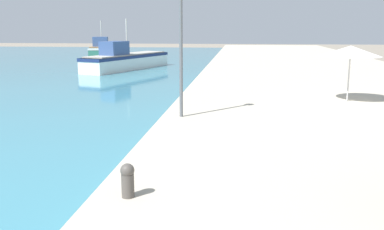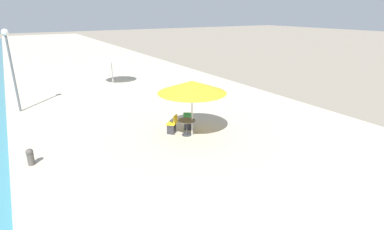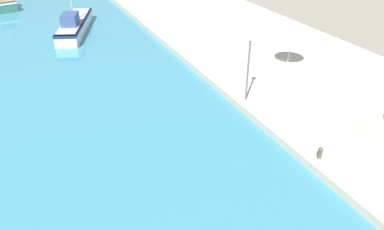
{
  "view_description": "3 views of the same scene",
  "coord_description": "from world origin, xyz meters",
  "px_view_note": "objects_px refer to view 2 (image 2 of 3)",
  "views": [
    {
      "loc": [
        2.78,
        4.53,
        3.67
      ],
      "look_at": [
        1.5,
        15.76,
        1.34
      ],
      "focal_mm": 40.0,
      "sensor_mm": 36.0,
      "label": 1
    },
    {
      "loc": [
        0.7,
        0.26,
        6.0
      ],
      "look_at": [
        7.31,
        11.16,
        1.54
      ],
      "focal_mm": 28.0,
      "sensor_mm": 36.0,
      "label": 2
    },
    {
      "loc": [
        -12.36,
        0.06,
        12.74
      ],
      "look_at": [
        -4.0,
        18.0,
        1.14
      ],
      "focal_mm": 35.0,
      "sensor_mm": 36.0,
      "label": 3
    }
  ],
  "objects_px": {
    "cafe_chair_right": "(172,127)",
    "mooring_bollard": "(30,156)",
    "cafe_umbrella_white": "(111,56)",
    "cafe_table": "(187,124)",
    "lamppost": "(10,57)",
    "cafe_umbrella_pink": "(192,87)",
    "cafe_chair_left": "(188,123)"
  },
  "relations": [
    {
      "from": "cafe_chair_right",
      "to": "mooring_bollard",
      "type": "height_order",
      "value": "cafe_chair_right"
    },
    {
      "from": "mooring_bollard",
      "to": "cafe_umbrella_white",
      "type": "bearing_deg",
      "value": 59.81
    },
    {
      "from": "cafe_umbrella_white",
      "to": "mooring_bollard",
      "type": "xyz_separation_m",
      "value": [
        -6.64,
        -11.41,
        -1.79
      ]
    },
    {
      "from": "mooring_bollard",
      "to": "cafe_chair_right",
      "type": "bearing_deg",
      "value": -0.33
    },
    {
      "from": "cafe_table",
      "to": "mooring_bollard",
      "type": "bearing_deg",
      "value": 174.87
    },
    {
      "from": "cafe_table",
      "to": "lamppost",
      "type": "xyz_separation_m",
      "value": [
        -6.41,
        7.97,
        2.56
      ]
    },
    {
      "from": "cafe_umbrella_pink",
      "to": "cafe_chair_right",
      "type": "bearing_deg",
      "value": 133.7
    },
    {
      "from": "cafe_umbrella_pink",
      "to": "cafe_chair_right",
      "type": "distance_m",
      "value": 2.21
    },
    {
      "from": "cafe_table",
      "to": "mooring_bollard",
      "type": "xyz_separation_m",
      "value": [
        -6.39,
        0.57,
        -0.18
      ]
    },
    {
      "from": "cafe_umbrella_pink",
      "to": "lamppost",
      "type": "height_order",
      "value": "lamppost"
    },
    {
      "from": "cafe_chair_left",
      "to": "lamppost",
      "type": "relative_size",
      "value": 0.2
    },
    {
      "from": "cafe_umbrella_pink",
      "to": "cafe_table",
      "type": "relative_size",
      "value": 3.81
    },
    {
      "from": "cafe_umbrella_white",
      "to": "lamppost",
      "type": "relative_size",
      "value": 0.56
    },
    {
      "from": "cafe_umbrella_white",
      "to": "mooring_bollard",
      "type": "distance_m",
      "value": 13.32
    },
    {
      "from": "cafe_umbrella_white",
      "to": "lamppost",
      "type": "distance_m",
      "value": 7.82
    },
    {
      "from": "cafe_umbrella_white",
      "to": "cafe_chair_right",
      "type": "bearing_deg",
      "value": -93.62
    },
    {
      "from": "mooring_bollard",
      "to": "lamppost",
      "type": "xyz_separation_m",
      "value": [
        -0.02,
        7.4,
        2.74
      ]
    },
    {
      "from": "cafe_chair_left",
      "to": "cafe_chair_right",
      "type": "xyz_separation_m",
      "value": [
        -0.9,
        -0.05,
        0.0
      ]
    },
    {
      "from": "cafe_umbrella_pink",
      "to": "lamppost",
      "type": "distance_m",
      "value": 10.5
    },
    {
      "from": "cafe_umbrella_pink",
      "to": "cafe_table",
      "type": "distance_m",
      "value": 1.79
    },
    {
      "from": "cafe_table",
      "to": "cafe_chair_left",
      "type": "xyz_separation_m",
      "value": [
        0.42,
        0.59,
        -0.21
      ]
    },
    {
      "from": "cafe_table",
      "to": "cafe_chair_right",
      "type": "xyz_separation_m",
      "value": [
        -0.48,
        0.54,
        -0.21
      ]
    },
    {
      "from": "cafe_table",
      "to": "cafe_chair_right",
      "type": "distance_m",
      "value": 0.75
    },
    {
      "from": "cafe_chair_right",
      "to": "mooring_bollard",
      "type": "xyz_separation_m",
      "value": [
        -5.91,
        0.03,
        0.02
      ]
    },
    {
      "from": "cafe_umbrella_white",
      "to": "mooring_bollard",
      "type": "relative_size",
      "value": 3.88
    },
    {
      "from": "cafe_table",
      "to": "cafe_chair_left",
      "type": "distance_m",
      "value": 0.75
    },
    {
      "from": "mooring_bollard",
      "to": "cafe_umbrella_pink",
      "type": "bearing_deg",
      "value": -6.37
    },
    {
      "from": "cafe_table",
      "to": "mooring_bollard",
      "type": "relative_size",
      "value": 1.22
    },
    {
      "from": "cafe_umbrella_white",
      "to": "cafe_chair_right",
      "type": "distance_m",
      "value": 11.61
    },
    {
      "from": "cafe_umbrella_pink",
      "to": "cafe_umbrella_white",
      "type": "xyz_separation_m",
      "value": [
        0.05,
        12.14,
        -0.17
      ]
    },
    {
      "from": "cafe_umbrella_pink",
      "to": "mooring_bollard",
      "type": "relative_size",
      "value": 4.66
    },
    {
      "from": "cafe_umbrella_pink",
      "to": "lamppost",
      "type": "xyz_separation_m",
      "value": [
        -6.6,
        8.13,
        0.79
      ]
    }
  ]
}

